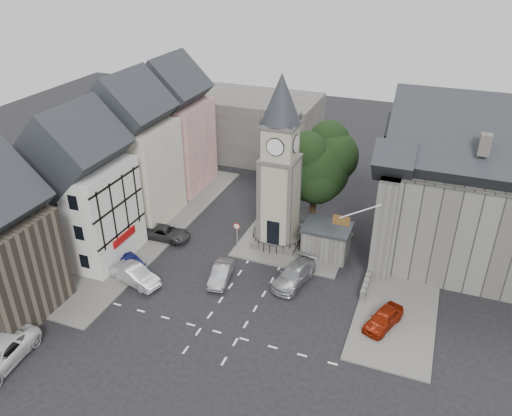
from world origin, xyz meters
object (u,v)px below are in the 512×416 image
at_px(car_east_red, 383,319).
at_px(clock_tower, 280,165).
at_px(car_west_blue, 135,266).
at_px(stone_shelter, 326,241).
at_px(pedestrian, 398,257).

bearing_deg(car_east_red, clock_tower, 164.54).
bearing_deg(car_west_blue, stone_shelter, -27.67).
relative_size(clock_tower, stone_shelter, 3.78).
relative_size(car_west_blue, pedestrian, 2.49).
bearing_deg(clock_tower, pedestrian, 1.25).
height_order(car_west_blue, pedestrian, pedestrian).
bearing_deg(car_west_blue, pedestrian, -34.11).
bearing_deg(stone_shelter, pedestrian, 6.57).
bearing_deg(pedestrian, clock_tower, 6.04).
height_order(clock_tower, car_west_blue, clock_tower).
distance_m(car_west_blue, pedestrian, 23.21).
xyz_separation_m(car_east_red, pedestrian, (-0.02, 8.62, 0.13)).
relative_size(clock_tower, pedestrian, 9.90).
bearing_deg(clock_tower, stone_shelter, -5.84).
bearing_deg(clock_tower, car_west_blue, -137.40).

